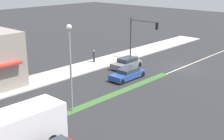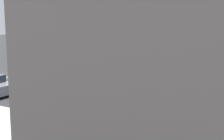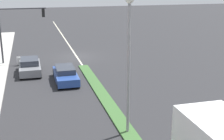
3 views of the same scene
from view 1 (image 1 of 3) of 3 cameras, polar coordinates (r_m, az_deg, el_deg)
name	(u,v)px [view 1 (image 1 of 3)]	position (r m, az deg, el deg)	size (l,w,h in m)	color
ground_plane	(74,111)	(27.04, -6.97, -7.51)	(160.00, 160.00, 0.00)	#2B2B2D
sidewalk_right	(13,87)	(33.70, -17.67, -3.06)	(4.00, 73.00, 0.12)	#B2AFA8
lane_marking_center	(183,67)	(40.28, 12.81, 0.49)	(0.16, 60.00, 0.01)	beige
traffic_signal_main	(139,32)	(41.71, 4.99, 6.91)	(4.59, 0.34, 5.60)	#333338
street_lamp	(70,58)	(25.33, -7.65, 2.26)	(0.44, 0.44, 7.37)	gray
pedestrian	(94,56)	(41.13, -3.31, 2.63)	(0.34, 0.34, 1.62)	#282D42
warning_aframe_sign	(136,59)	(41.73, 4.33, 2.04)	(0.45, 0.53, 0.84)	silver
delivery_truck	(13,133)	(21.26, -17.60, -10.99)	(2.44, 7.50, 2.87)	silver
suv_grey	(126,63)	(38.80, 2.67, 1.24)	(1.84, 4.05, 1.32)	slate
coupe_blue	(128,74)	(34.78, 2.86, -0.72)	(1.76, 4.39, 1.21)	#284793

